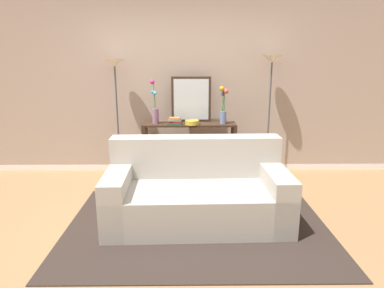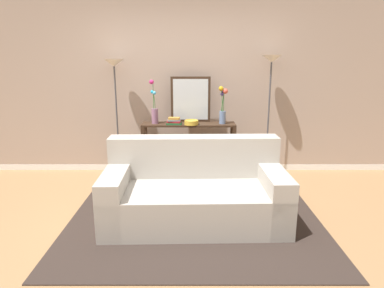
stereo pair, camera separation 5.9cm
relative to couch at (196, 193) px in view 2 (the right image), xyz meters
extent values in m
cube|color=#9E754C|center=(-0.26, -0.18, -0.32)|extent=(16.00, 16.00, 0.02)
cube|color=white|center=(-0.26, 1.79, -0.26)|extent=(12.00, 0.15, 0.09)
cube|color=tan|center=(-0.26, 1.79, 1.16)|extent=(12.00, 0.14, 2.76)
cube|color=#332823|center=(0.00, -0.16, -0.30)|extent=(2.73, 1.95, 0.01)
cube|color=#ADA89E|center=(0.00, -0.06, -0.10)|extent=(1.93, 0.99, 0.42)
cube|color=#ADA89E|center=(-0.01, 0.28, 0.34)|extent=(1.91, 0.31, 0.46)
cube|color=#ADA89E|center=(-0.83, -0.08, -0.01)|extent=(0.26, 0.95, 0.60)
cube|color=#ADA89E|center=(0.84, -0.04, -0.01)|extent=(0.26, 0.95, 0.60)
cube|color=#382619|center=(-0.08, 1.40, 0.50)|extent=(1.35, 0.32, 0.03)
cube|color=#382619|center=(-0.08, 1.40, -0.16)|extent=(1.25, 0.28, 0.01)
cube|color=#382619|center=(-0.73, 1.26, 0.09)|extent=(0.05, 0.05, 0.79)
cube|color=#382619|center=(0.58, 1.26, 0.09)|extent=(0.05, 0.05, 0.79)
cube|color=#382619|center=(-0.73, 1.53, 0.09)|extent=(0.05, 0.05, 0.79)
cube|color=#382619|center=(0.58, 1.53, 0.09)|extent=(0.05, 0.05, 0.79)
cylinder|color=#4C4C51|center=(-1.13, 1.45, -0.30)|extent=(0.26, 0.26, 0.02)
cylinder|color=#4C4C51|center=(-1.13, 1.45, 0.51)|extent=(0.02, 0.02, 1.60)
cone|color=silver|center=(-1.13, 1.45, 1.37)|extent=(0.28, 0.28, 0.10)
cylinder|color=#4C4C51|center=(1.09, 1.45, -0.30)|extent=(0.26, 0.26, 0.02)
cylinder|color=#4C4C51|center=(1.09, 1.45, 0.54)|extent=(0.02, 0.02, 1.66)
cone|color=silver|center=(1.09, 1.45, 1.42)|extent=(0.28, 0.28, 0.10)
cube|color=#382619|center=(-0.05, 1.53, 0.84)|extent=(0.58, 0.02, 0.66)
cube|color=silver|center=(-0.05, 1.52, 0.84)|extent=(0.51, 0.01, 0.59)
cylinder|color=gray|center=(-0.56, 1.39, 0.62)|extent=(0.10, 0.10, 0.22)
cylinder|color=#3D7538|center=(-0.58, 1.39, 0.92)|extent=(0.01, 0.04, 0.38)
sphere|color=#C22972|center=(-0.60, 1.38, 1.10)|extent=(0.06, 0.06, 0.06)
cylinder|color=#3D7538|center=(-0.58, 1.40, 0.85)|extent=(0.01, 0.02, 0.24)
sphere|color=#1FA4DD|center=(-0.60, 1.40, 0.96)|extent=(0.05, 0.05, 0.05)
cylinder|color=#3D7538|center=(-0.56, 1.38, 0.84)|extent=(0.03, 0.01, 0.23)
sphere|color=#50B8E5|center=(-0.56, 1.36, 0.95)|extent=(0.05, 0.05, 0.05)
cylinder|color=#6B84AD|center=(0.41, 1.37, 0.60)|extent=(0.09, 0.09, 0.18)
cylinder|color=#3D7538|center=(0.42, 1.37, 0.83)|extent=(0.01, 0.03, 0.29)
sphere|color=#D55443|center=(0.44, 1.36, 0.98)|extent=(0.08, 0.08, 0.08)
cylinder|color=#3D7538|center=(0.41, 1.38, 0.81)|extent=(0.04, 0.01, 0.24)
sphere|color=#7644E0|center=(0.41, 1.40, 0.93)|extent=(0.06, 0.06, 0.06)
cylinder|color=#3D7538|center=(0.41, 1.38, 0.83)|extent=(0.03, 0.01, 0.28)
sphere|color=blue|center=(0.42, 1.40, 0.97)|extent=(0.05, 0.05, 0.05)
cylinder|color=#3D7538|center=(0.40, 1.36, 0.85)|extent=(0.03, 0.04, 0.32)
sphere|color=gold|center=(0.38, 1.35, 1.01)|extent=(0.07, 0.07, 0.07)
cylinder|color=#3D7538|center=(0.42, 1.37, 0.83)|extent=(0.02, 0.04, 0.28)
sphere|color=orange|center=(0.44, 1.36, 0.97)|extent=(0.05, 0.05, 0.05)
cylinder|color=gold|center=(-0.04, 1.30, 0.54)|extent=(0.20, 0.20, 0.06)
torus|color=gold|center=(-0.04, 1.30, 0.57)|extent=(0.20, 0.20, 0.01)
cube|color=#236033|center=(-0.29, 1.33, 0.52)|extent=(0.22, 0.15, 0.03)
cube|color=maroon|center=(-0.29, 1.33, 0.55)|extent=(0.20, 0.15, 0.02)
cube|color=slate|center=(-0.28, 1.33, 0.57)|extent=(0.19, 0.14, 0.02)
cube|color=#B77F33|center=(-0.28, 1.33, 0.59)|extent=(0.17, 0.13, 0.03)
cube|color=tan|center=(-0.62, 1.40, -0.25)|extent=(0.03, 0.18, 0.11)
cube|color=navy|center=(-0.59, 1.40, -0.25)|extent=(0.03, 0.16, 0.12)
cube|color=#BC3328|center=(-0.55, 1.40, -0.26)|extent=(0.04, 0.17, 0.10)
cube|color=#B77F33|center=(-0.50, 1.40, -0.25)|extent=(0.05, 0.13, 0.13)
cube|color=silver|center=(-0.45, 1.40, -0.26)|extent=(0.04, 0.17, 0.10)
cube|color=gold|center=(-0.40, 1.40, -0.25)|extent=(0.04, 0.17, 0.12)
cube|color=#2D2D33|center=(-0.35, 1.40, -0.26)|extent=(0.05, 0.18, 0.10)
cube|color=slate|center=(-0.31, 1.40, -0.25)|extent=(0.05, 0.16, 0.12)
cube|color=#1E7075|center=(-0.26, 1.40, -0.25)|extent=(0.04, 0.16, 0.12)
camera|label=1|loc=(-0.09, -3.43, 1.42)|focal=31.63mm
camera|label=2|loc=(-0.03, -3.43, 1.42)|focal=31.63mm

